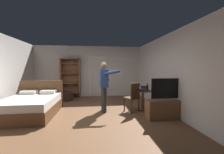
# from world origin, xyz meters

# --- Properties ---
(ground_plane) EXTENTS (6.64, 6.64, 0.00)m
(ground_plane) POSITION_xyz_m (0.00, 0.00, 0.00)
(ground_plane) COLOR brown
(wall_back) EXTENTS (5.73, 0.12, 2.64)m
(wall_back) POSITION_xyz_m (0.00, 3.08, 1.32)
(wall_back) COLOR silver
(wall_back) RESTS_ON ground_plane
(wall_right) EXTENTS (0.12, 6.28, 2.64)m
(wall_right) POSITION_xyz_m (2.81, 0.00, 1.32)
(wall_right) COLOR silver
(wall_right) RESTS_ON ground_plane
(doorway_frame) EXTENTS (0.93, 0.08, 2.13)m
(doorway_frame) POSITION_xyz_m (0.45, 3.00, 1.22)
(doorway_frame) COLOR white
(doorway_frame) RESTS_ON ground_plane
(bed) EXTENTS (1.51, 1.97, 1.02)m
(bed) POSITION_xyz_m (-1.70, 0.23, 0.30)
(bed) COLOR brown
(bed) RESTS_ON ground_plane
(bookshelf) EXTENTS (0.96, 0.32, 1.98)m
(bookshelf) POSITION_xyz_m (-0.91, 2.85, 1.06)
(bookshelf) COLOR brown
(bookshelf) RESTS_ON ground_plane
(tv_flatscreen) EXTENTS (1.24, 0.40, 1.19)m
(tv_flatscreen) POSITION_xyz_m (2.45, -0.60, 0.34)
(tv_flatscreen) COLOR brown
(tv_flatscreen) RESTS_ON ground_plane
(side_table) EXTENTS (0.69, 0.69, 0.70)m
(side_table) POSITION_xyz_m (2.01, 0.35, 0.48)
(side_table) COLOR brown
(side_table) RESTS_ON ground_plane
(laptop) EXTENTS (0.42, 0.42, 0.17)m
(laptop) POSITION_xyz_m (1.97, 0.31, 0.75)
(laptop) COLOR black
(laptop) RESTS_ON side_table
(bottle_on_table) EXTENTS (0.06, 0.06, 0.26)m
(bottle_on_table) POSITION_xyz_m (2.15, 0.27, 0.81)
(bottle_on_table) COLOR black
(bottle_on_table) RESTS_ON side_table
(wooden_chair) EXTENTS (0.58, 0.58, 0.99)m
(wooden_chair) POSITION_xyz_m (1.59, 0.13, 0.54)
(wooden_chair) COLOR #4C331E
(wooden_chair) RESTS_ON ground_plane
(person_blue_shirt) EXTENTS (0.73, 0.62, 1.69)m
(person_blue_shirt) POSITION_xyz_m (0.62, 0.32, 0.99)
(person_blue_shirt) COLOR #333338
(person_blue_shirt) RESTS_ON ground_plane
(suitcase_dark) EXTENTS (0.60, 0.38, 0.39)m
(suitcase_dark) POSITION_xyz_m (-1.16, 2.37, 0.20)
(suitcase_dark) COLOR black
(suitcase_dark) RESTS_ON ground_plane
(suitcase_small) EXTENTS (0.68, 0.50, 0.40)m
(suitcase_small) POSITION_xyz_m (-1.05, 2.08, 0.20)
(suitcase_small) COLOR black
(suitcase_small) RESTS_ON ground_plane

